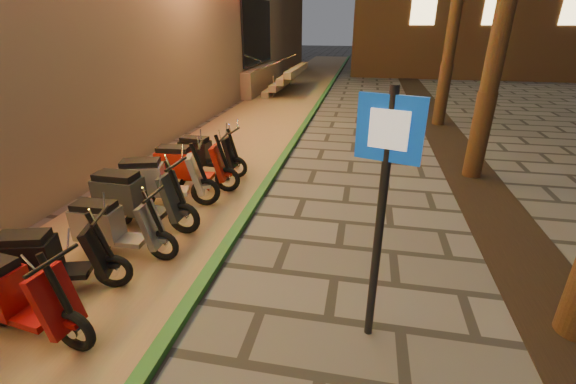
% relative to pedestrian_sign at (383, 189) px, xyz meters
% --- Properties ---
extents(parking_strip, '(3.40, 60.00, 0.01)m').
position_rel_pedestrian_sign_xyz_m(parking_strip, '(-3.90, 8.46, -1.79)').
color(parking_strip, '#8C7251').
rests_on(parking_strip, ground).
extents(green_curb, '(0.18, 60.00, 0.10)m').
position_rel_pedestrian_sign_xyz_m(green_curb, '(-2.20, 8.46, -1.75)').
color(green_curb, '#235F25').
rests_on(green_curb, ground).
extents(planting_strip, '(1.20, 40.00, 0.02)m').
position_rel_pedestrian_sign_xyz_m(planting_strip, '(2.30, 3.46, -1.79)').
color(planting_strip, black).
rests_on(planting_strip, ground).
extents(pedestrian_sign, '(0.59, 0.21, 2.77)m').
position_rel_pedestrian_sign_xyz_m(pedestrian_sign, '(0.00, 0.00, 0.00)').
color(pedestrian_sign, black).
rests_on(pedestrian_sign, ground).
extents(scooter_5, '(1.71, 0.67, 1.20)m').
position_rel_pedestrian_sign_xyz_m(scooter_5, '(-3.88, -0.76, -1.28)').
color(scooter_5, black).
rests_on(scooter_5, ground).
extents(scooter_6, '(1.59, 0.83, 1.13)m').
position_rel_pedestrian_sign_xyz_m(scooter_6, '(-4.05, -0.03, -1.31)').
color(scooter_6, black).
rests_on(scooter_6, ground).
extents(scooter_7, '(1.59, 0.56, 1.12)m').
position_rel_pedestrian_sign_xyz_m(scooter_7, '(-3.75, 0.89, -1.31)').
color(scooter_7, black).
rests_on(scooter_7, ground).
extents(scooter_8, '(1.83, 0.64, 1.29)m').
position_rel_pedestrian_sign_xyz_m(scooter_8, '(-3.90, 1.74, -1.24)').
color(scooter_8, black).
rests_on(scooter_8, ground).
extents(scooter_9, '(1.77, 0.95, 1.26)m').
position_rel_pedestrian_sign_xyz_m(scooter_9, '(-3.91, 2.54, -1.25)').
color(scooter_9, black).
rests_on(scooter_9, ground).
extents(scooter_10, '(1.74, 0.61, 1.22)m').
position_rel_pedestrian_sign_xyz_m(scooter_10, '(-3.74, 3.46, -1.27)').
color(scooter_10, black).
rests_on(scooter_10, ground).
extents(scooter_11, '(1.61, 0.57, 1.13)m').
position_rel_pedestrian_sign_xyz_m(scooter_11, '(-3.74, 4.38, -1.30)').
color(scooter_11, black).
rests_on(scooter_11, ground).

